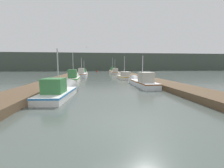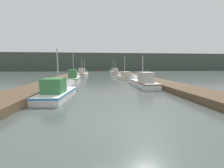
# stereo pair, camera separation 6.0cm
# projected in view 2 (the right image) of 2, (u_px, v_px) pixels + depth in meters

# --- Properties ---
(ground_plane) EXTENTS (200.00, 200.00, 0.00)m
(ground_plane) POSITION_uv_depth(u_px,v_px,m) (124.00, 124.00, 5.58)
(ground_plane) COLOR #47514C
(dock_left) EXTENTS (2.57, 40.00, 0.44)m
(dock_left) POSITION_uv_depth(u_px,v_px,m) (60.00, 79.00, 20.73)
(dock_left) COLOR brown
(dock_left) RESTS_ON ground_plane
(dock_right) EXTENTS (2.57, 40.00, 0.44)m
(dock_right) POSITION_uv_depth(u_px,v_px,m) (145.00, 79.00, 21.96)
(dock_right) COLOR brown
(dock_right) RESTS_ON ground_plane
(distant_shore_ridge) EXTENTS (120.00, 16.00, 7.12)m
(distant_shore_ridge) POSITION_uv_depth(u_px,v_px,m) (99.00, 62.00, 67.55)
(distant_shore_ridge) COLOR #424C42
(distant_shore_ridge) RESTS_ON ground_plane
(fishing_boat_0) EXTENTS (2.02, 5.40, 3.78)m
(fishing_boat_0) POSITION_uv_depth(u_px,v_px,m) (61.00, 91.00, 10.54)
(fishing_boat_0) COLOR silver
(fishing_boat_0) RESTS_ON ground_plane
(fishing_boat_1) EXTENTS (1.64, 6.12, 3.56)m
(fishing_boat_1) POSITION_uv_depth(u_px,v_px,m) (142.00, 82.00, 15.66)
(fishing_boat_1) COLOR silver
(fishing_boat_1) RESTS_ON ground_plane
(fishing_boat_2) EXTENTS (1.53, 5.03, 4.12)m
(fishing_boat_2) POSITION_uv_depth(u_px,v_px,m) (74.00, 78.00, 19.48)
(fishing_boat_2) COLOR silver
(fishing_boat_2) RESTS_ON ground_plane
(fishing_boat_3) EXTENTS (1.87, 4.66, 4.12)m
(fishing_boat_3) POSITION_uv_depth(u_px,v_px,m) (124.00, 77.00, 24.18)
(fishing_boat_3) COLOR silver
(fishing_boat_3) RESTS_ON ground_plane
(fishing_boat_4) EXTENTS (1.87, 5.95, 4.00)m
(fishing_boat_4) POSITION_uv_depth(u_px,v_px,m) (82.00, 74.00, 28.80)
(fishing_boat_4) COLOR silver
(fishing_boat_4) RESTS_ON ground_plane
(fishing_boat_5) EXTENTS (1.68, 5.77, 3.63)m
(fishing_boat_5) POSITION_uv_depth(u_px,v_px,m) (85.00, 73.00, 33.37)
(fishing_boat_5) COLOR silver
(fishing_boat_5) RESTS_ON ground_plane
(fishing_boat_6) EXTENTS (1.80, 4.97, 4.22)m
(fishing_boat_6) POSITION_uv_depth(u_px,v_px,m) (115.00, 72.00, 37.98)
(fishing_boat_6) COLOR silver
(fishing_boat_6) RESTS_ON ground_plane
(fishing_boat_7) EXTENTS (2.11, 5.41, 4.74)m
(fishing_boat_7) POSITION_uv_depth(u_px,v_px,m) (113.00, 71.00, 42.47)
(fishing_boat_7) COLOR silver
(fishing_boat_7) RESTS_ON ground_plane
(mooring_piling_0) EXTENTS (0.25, 0.25, 1.03)m
(mooring_piling_0) POSITION_uv_depth(u_px,v_px,m) (69.00, 77.00, 20.88)
(mooring_piling_0) COLOR #473523
(mooring_piling_0) RESTS_ON ground_plane
(mooring_piling_1) EXTENTS (0.26, 0.26, 0.94)m
(mooring_piling_1) POSITION_uv_depth(u_px,v_px,m) (57.00, 82.00, 14.85)
(mooring_piling_1) COLOR #473523
(mooring_piling_1) RESTS_ON ground_plane
(mooring_piling_2) EXTENTS (0.24, 0.24, 1.43)m
(mooring_piling_2) POSITION_uv_depth(u_px,v_px,m) (116.00, 70.00, 44.12)
(mooring_piling_2) COLOR #473523
(mooring_piling_2) RESTS_ON ground_plane
(channel_buoy) EXTENTS (0.53, 0.53, 1.03)m
(channel_buoy) POSITION_uv_depth(u_px,v_px,m) (98.00, 71.00, 49.90)
(channel_buoy) COLOR red
(channel_buoy) RESTS_ON ground_plane
(seagull_lead) EXTENTS (0.45, 0.49, 0.12)m
(seagull_lead) POSITION_uv_depth(u_px,v_px,m) (88.00, 47.00, 30.99)
(seagull_lead) COLOR white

